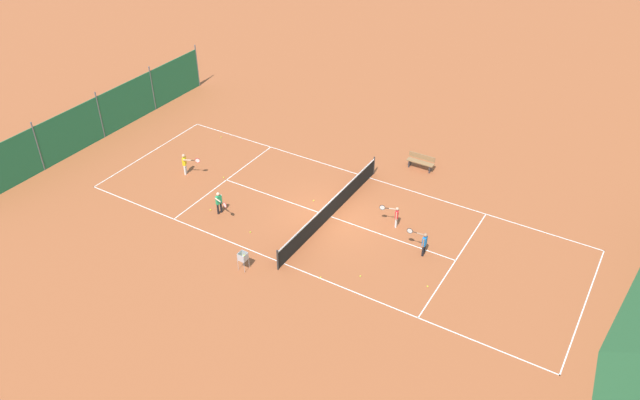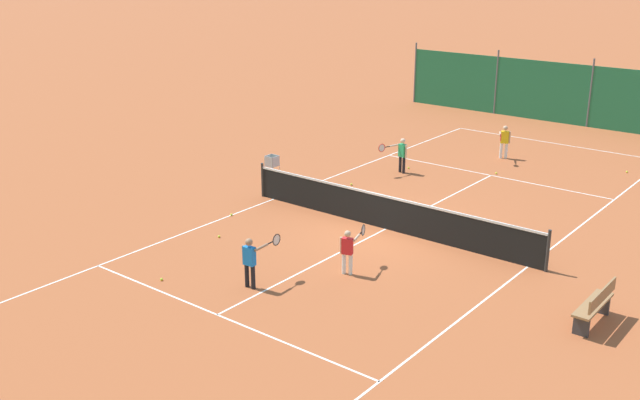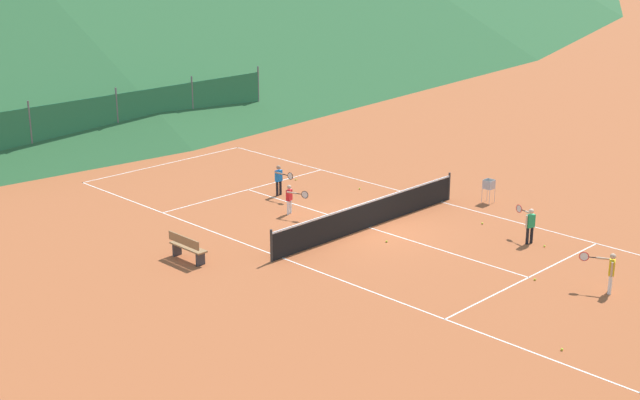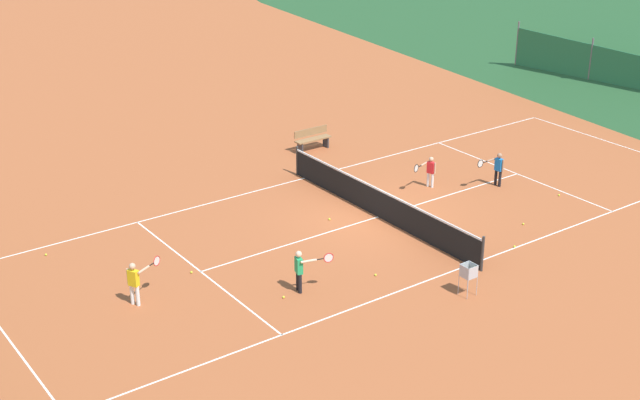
# 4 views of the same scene
# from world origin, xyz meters

# --- Properties ---
(ground_plane) EXTENTS (600.00, 600.00, 0.00)m
(ground_plane) POSITION_xyz_m (0.00, 0.00, 0.00)
(ground_plane) COLOR #A8542D
(court_line_markings) EXTENTS (8.25, 23.85, 0.01)m
(court_line_markings) POSITION_xyz_m (0.00, 0.00, 0.00)
(court_line_markings) COLOR white
(court_line_markings) RESTS_ON ground
(tennis_net) EXTENTS (9.18, 0.08, 1.06)m
(tennis_net) POSITION_xyz_m (0.00, 0.00, 0.50)
(tennis_net) COLOR #2D2D2D
(tennis_net) RESTS_ON ground
(windscreen_fence_far) EXTENTS (17.28, 0.08, 2.90)m
(windscreen_fence_far) POSITION_xyz_m (-0.00, 15.50, 1.31)
(windscreen_fence_far) COLOR #236B42
(windscreen_fence_far) RESTS_ON ground
(player_far_service) EXTENTS (0.41, 1.01, 1.20)m
(player_far_service) POSITION_xyz_m (0.36, 4.95, 0.70)
(player_far_service) COLOR black
(player_far_service) RESTS_ON ground
(player_near_service) EXTENTS (0.63, 0.95, 1.20)m
(player_near_service) POSITION_xyz_m (2.56, -4.76, 0.70)
(player_near_service) COLOR black
(player_near_service) RESTS_ON ground
(player_near_baseline) EXTENTS (0.36, 0.98, 1.10)m
(player_near_baseline) POSITION_xyz_m (-0.91, 2.99, 0.64)
(player_near_baseline) COLOR white
(player_near_baseline) RESTS_ON ground
(player_far_baseline) EXTENTS (0.46, 1.04, 1.21)m
(player_far_baseline) POSITION_xyz_m (0.62, -8.61, 0.71)
(player_far_baseline) COLOR white
(player_far_baseline) RESTS_ON ground
(tennis_ball_by_net_right) EXTENTS (0.07, 0.07, 0.07)m
(tennis_ball_by_net_right) POSITION_xyz_m (-0.70, -1.41, 0.03)
(tennis_ball_by_net_right) COLOR #CCE033
(tennis_ball_by_net_right) RESTS_ON ground
(tennis_ball_by_net_left) EXTENTS (0.07, 0.07, 0.07)m
(tennis_ball_by_net_left) POSITION_xyz_m (2.23, 6.01, 0.03)
(tennis_ball_by_net_left) COLOR #CCE033
(tennis_ball_by_net_left) RESTS_ON ground
(tennis_ball_alley_left) EXTENTS (0.07, 0.07, 0.07)m
(tennis_ball_alley_left) POSITION_xyz_m (3.06, -2.59, 0.03)
(tennis_ball_alley_left) COLOR #CCE033
(tennis_ball_alley_left) RESTS_ON ground
(tennis_ball_near_corner) EXTENTS (0.07, 0.07, 0.07)m
(tennis_ball_near_corner) POSITION_xyz_m (-0.07, -6.65, 0.03)
(tennis_ball_near_corner) COLOR #CCE033
(tennis_ball_near_corner) RESTS_ON ground
(tennis_ball_service_box) EXTENTS (0.07, 0.07, 0.07)m
(tennis_ball_service_box) POSITION_xyz_m (4.07, 1.86, 0.03)
(tennis_ball_service_box) COLOR #CCE033
(tennis_ball_service_box) RESTS_ON ground
(tennis_ball_alley_right) EXTENTS (0.07, 0.07, 0.07)m
(tennis_ball_alley_right) POSITION_xyz_m (2.60, -5.35, 0.03)
(tennis_ball_alley_right) COLOR #CCE033
(tennis_ball_alley_right) RESTS_ON ground
(tennis_ball_mid_court) EXTENTS (0.07, 0.07, 0.07)m
(tennis_ball_mid_court) POSITION_xyz_m (-3.50, -9.56, 0.03)
(tennis_ball_mid_court) COLOR #CCE033
(tennis_ball_mid_court) RESTS_ON ground
(tennis_ball_far_corner) EXTENTS (0.07, 0.07, 0.07)m
(tennis_ball_far_corner) POSITION_xyz_m (3.12, 3.29, 0.03)
(tennis_ball_far_corner) COLOR #CCE033
(tennis_ball_far_corner) RESTS_ON ground
(ball_hopper) EXTENTS (0.36, 0.36, 0.89)m
(ball_hopper) POSITION_xyz_m (5.30, -1.28, 0.65)
(ball_hopper) COLOR #B7B7BC
(ball_hopper) RESTS_ON ground
(courtside_bench) EXTENTS (0.36, 1.50, 0.84)m
(courtside_bench) POSITION_xyz_m (-6.34, 1.93, 0.45)
(courtside_bench) COLOR olive
(courtside_bench) RESTS_ON ground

